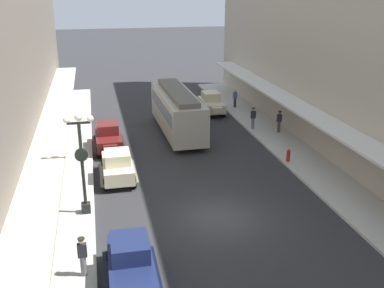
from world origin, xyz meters
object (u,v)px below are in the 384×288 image
(parked_car_0, at_px, (131,263))
(lamp_post_with_clock, at_px, (82,160))
(parked_car_3, at_px, (118,165))
(pedestrian_2, at_px, (54,150))
(pedestrian_5, at_px, (83,256))
(pedestrian_1, at_px, (253,118))
(pedestrian_3, at_px, (235,98))
(parked_car_1, at_px, (211,103))
(fire_hydrant, at_px, (288,155))
(pedestrian_4, at_px, (279,121))
(parked_car_2, at_px, (108,136))
(streetcar, at_px, (177,110))

(parked_car_0, relative_size, lamp_post_with_clock, 0.83)
(parked_car_3, relative_size, pedestrian_2, 2.55)
(pedestrian_5, bearing_deg, parked_car_0, -22.61)
(pedestrian_1, xyz_separation_m, pedestrian_3, (0.56, 6.46, -0.02))
(pedestrian_1, height_order, pedestrian_3, pedestrian_1)
(parked_car_1, height_order, pedestrian_1, parked_car_1)
(parked_car_1, height_order, pedestrian_2, parked_car_1)
(parked_car_1, distance_m, pedestrian_3, 2.61)
(parked_car_3, bearing_deg, pedestrian_2, 140.02)
(fire_hydrant, bearing_deg, pedestrian_1, 88.91)
(parked_car_0, distance_m, pedestrian_1, 20.61)
(parked_car_3, distance_m, lamp_post_with_clock, 4.88)
(parked_car_0, relative_size, fire_hydrant, 5.21)
(parked_car_1, height_order, lamp_post_with_clock, lamp_post_with_clock)
(fire_hydrant, bearing_deg, pedestrian_3, 87.07)
(pedestrian_2, bearing_deg, parked_car_1, 36.90)
(pedestrian_4, bearing_deg, parked_car_2, -177.36)
(parked_car_1, relative_size, pedestrian_5, 2.57)
(parked_car_2, bearing_deg, pedestrian_5, -96.30)
(parked_car_3, distance_m, pedestrian_5, 9.50)
(parked_car_1, distance_m, lamp_post_with_clock, 20.28)
(parked_car_0, distance_m, pedestrian_5, 1.95)
(parked_car_1, distance_m, streetcar, 6.61)
(pedestrian_4, bearing_deg, streetcar, 166.67)
(streetcar, bearing_deg, pedestrian_5, -112.29)
(pedestrian_4, bearing_deg, pedestrian_3, 97.92)
(parked_car_0, relative_size, pedestrian_3, 2.61)
(parked_car_2, bearing_deg, parked_car_3, -86.67)
(streetcar, distance_m, fire_hydrant, 9.67)
(pedestrian_3, bearing_deg, parked_car_1, -161.80)
(pedestrian_1, xyz_separation_m, pedestrian_5, (-12.97, -16.57, 0.00))
(parked_car_2, distance_m, pedestrian_1, 11.50)
(lamp_post_with_clock, xyz_separation_m, pedestrian_1, (12.88, 11.29, -1.97))
(parked_car_2, bearing_deg, lamp_post_with_clock, -99.29)
(pedestrian_4, distance_m, pedestrian_5, 21.13)
(lamp_post_with_clock, relative_size, pedestrian_5, 3.09)
(pedestrian_1, distance_m, pedestrian_2, 15.40)
(parked_car_2, height_order, pedestrian_1, parked_car_2)
(parked_car_0, xyz_separation_m, parked_car_2, (-0.18, 15.43, 0.00))
(pedestrian_1, bearing_deg, pedestrian_4, -38.37)
(lamp_post_with_clock, xyz_separation_m, fire_hydrant, (12.75, 4.21, -2.42))
(pedestrian_2, relative_size, pedestrian_5, 1.00)
(parked_car_3, height_order, streetcar, streetcar)
(pedestrian_5, bearing_deg, pedestrian_2, 98.57)
(lamp_post_with_clock, bearing_deg, parked_car_1, 57.08)
(parked_car_2, height_order, pedestrian_5, parked_car_2)
(parked_car_3, bearing_deg, parked_car_0, -90.76)
(streetcar, bearing_deg, lamp_post_with_clock, -120.37)
(parked_car_0, relative_size, streetcar, 0.44)
(fire_hydrant, xyz_separation_m, pedestrian_1, (0.13, 7.09, 0.45))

